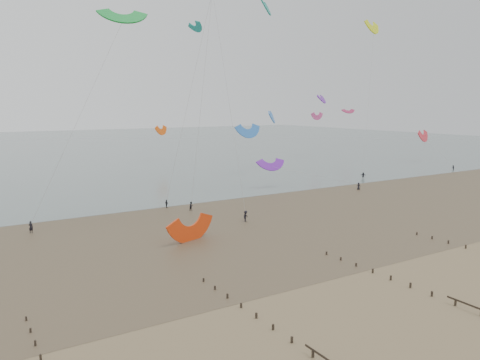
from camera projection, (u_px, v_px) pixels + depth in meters
ground at (376, 292)px, 48.77m from camera, size 500.00×500.00×0.00m
sea_and_shore at (195, 226)px, 75.57m from camera, size 500.00×665.00×0.03m
kitesurfer_lead at (31, 227)px, 71.18m from camera, size 0.82×0.77×1.89m
kitesurfers at (293, 192)px, 99.96m from camera, size 151.45×24.79×1.86m
grounded_kite at (192, 241)px, 67.38m from camera, size 8.81×7.77×4.06m
kites_airborne at (108, 94)px, 118.73m from camera, size 242.54×116.98×41.21m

